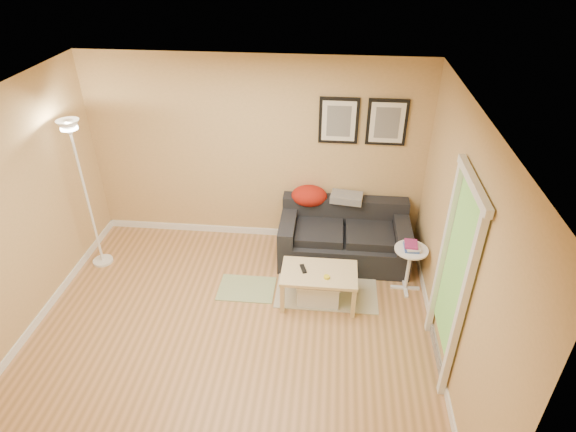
# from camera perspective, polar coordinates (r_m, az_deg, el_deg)

# --- Properties ---
(floor) EXTENTS (4.50, 4.50, 0.00)m
(floor) POSITION_cam_1_polar(r_m,az_deg,el_deg) (5.57, -6.70, -13.60)
(floor) COLOR tan
(floor) RESTS_ON ground
(ceiling) EXTENTS (4.50, 4.50, 0.00)m
(ceiling) POSITION_cam_1_polar(r_m,az_deg,el_deg) (4.15, -8.96, 12.50)
(ceiling) COLOR white
(ceiling) RESTS_ON wall_back
(wall_back) EXTENTS (4.50, 0.00, 4.50)m
(wall_back) POSITION_cam_1_polar(r_m,az_deg,el_deg) (6.45, -3.89, 7.53)
(wall_back) COLOR tan
(wall_back) RESTS_ON ground
(wall_front) EXTENTS (4.50, 0.00, 4.50)m
(wall_front) POSITION_cam_1_polar(r_m,az_deg,el_deg) (3.36, -15.46, -21.98)
(wall_front) COLOR tan
(wall_front) RESTS_ON ground
(wall_left) EXTENTS (0.00, 4.00, 4.00)m
(wall_left) POSITION_cam_1_polar(r_m,az_deg,el_deg) (5.66, -30.47, -0.89)
(wall_left) COLOR tan
(wall_left) RESTS_ON ground
(wall_right) EXTENTS (0.00, 4.00, 4.00)m
(wall_right) POSITION_cam_1_polar(r_m,az_deg,el_deg) (4.79, 19.66, -3.87)
(wall_right) COLOR tan
(wall_right) RESTS_ON ground
(baseboard_back) EXTENTS (4.50, 0.02, 0.10)m
(baseboard_back) POSITION_cam_1_polar(r_m,az_deg,el_deg) (7.05, -3.54, -1.80)
(baseboard_back) COLOR white
(baseboard_back) RESTS_ON ground
(baseboard_left) EXTENTS (0.02, 4.00, 0.10)m
(baseboard_left) POSITION_cam_1_polar(r_m,az_deg,el_deg) (6.34, -27.32, -10.45)
(baseboard_left) COLOR white
(baseboard_left) RESTS_ON ground
(baseboard_right) EXTENTS (0.02, 4.00, 0.10)m
(baseboard_right) POSITION_cam_1_polar(r_m,az_deg,el_deg) (5.58, 17.20, -14.37)
(baseboard_right) COLOR white
(baseboard_right) RESTS_ON ground
(sofa) EXTENTS (1.70, 0.90, 0.75)m
(sofa) POSITION_cam_1_polar(r_m,az_deg,el_deg) (6.42, 6.71, -2.25)
(sofa) COLOR black
(sofa) RESTS_ON ground
(red_throw) EXTENTS (0.48, 0.36, 0.28)m
(red_throw) POSITION_cam_1_polar(r_m,az_deg,el_deg) (6.48, 2.55, 2.43)
(red_throw) COLOR #AC250F
(red_throw) RESTS_ON sofa
(plaid_throw) EXTENTS (0.45, 0.32, 0.10)m
(plaid_throw) POSITION_cam_1_polar(r_m,az_deg,el_deg) (6.46, 7.01, 2.20)
(plaid_throw) COLOR tan
(plaid_throw) RESTS_ON sofa
(framed_print_left) EXTENTS (0.50, 0.04, 0.60)m
(framed_print_left) POSITION_cam_1_polar(r_m,az_deg,el_deg) (6.16, 6.07, 11.24)
(framed_print_left) COLOR black
(framed_print_left) RESTS_ON wall_back
(framed_print_right) EXTENTS (0.50, 0.04, 0.60)m
(framed_print_right) POSITION_cam_1_polar(r_m,az_deg,el_deg) (6.19, 11.73, 10.88)
(framed_print_right) COLOR black
(framed_print_right) RESTS_ON wall_back
(area_rug) EXTENTS (1.25, 0.85, 0.01)m
(area_rug) POSITION_cam_1_polar(r_m,az_deg,el_deg) (6.10, 4.63, -8.54)
(area_rug) COLOR beige
(area_rug) RESTS_ON ground
(green_runner) EXTENTS (0.70, 0.50, 0.01)m
(green_runner) POSITION_cam_1_polar(r_m,az_deg,el_deg) (6.09, -4.95, -8.61)
(green_runner) COLOR #668C4C
(green_runner) RESTS_ON ground
(coffee_table) EXTENTS (0.99, 0.74, 0.45)m
(coffee_table) POSITION_cam_1_polar(r_m,az_deg,el_deg) (5.78, 3.67, -8.39)
(coffee_table) COLOR #DFC388
(coffee_table) RESTS_ON ground
(remote_control) EXTENTS (0.10, 0.17, 0.02)m
(remote_control) POSITION_cam_1_polar(r_m,az_deg,el_deg) (5.66, 1.83, -6.30)
(remote_control) COLOR black
(remote_control) RESTS_ON coffee_table
(tape_roll) EXTENTS (0.07, 0.07, 0.03)m
(tape_roll) POSITION_cam_1_polar(r_m,az_deg,el_deg) (5.54, 4.64, -7.28)
(tape_roll) COLOR yellow
(tape_roll) RESTS_ON coffee_table
(storage_bin) EXTENTS (0.51, 0.37, 0.31)m
(storage_bin) POSITION_cam_1_polar(r_m,az_deg,el_deg) (5.83, 3.65, -8.77)
(storage_bin) COLOR white
(storage_bin) RESTS_ON ground
(side_table) EXTENTS (0.40, 0.40, 0.61)m
(side_table) POSITION_cam_1_polar(r_m,az_deg,el_deg) (6.07, 14.13, -6.18)
(side_table) COLOR white
(side_table) RESTS_ON ground
(book_stack) EXTENTS (0.17, 0.23, 0.07)m
(book_stack) POSITION_cam_1_polar(r_m,az_deg,el_deg) (5.88, 14.52, -3.45)
(book_stack) COLOR #35549F
(book_stack) RESTS_ON side_table
(floor_lamp) EXTENTS (0.26, 0.26, 2.02)m
(floor_lamp) POSITION_cam_1_polar(r_m,az_deg,el_deg) (6.49, -22.79, 1.70)
(floor_lamp) COLOR white
(floor_lamp) RESTS_ON ground
(doorway) EXTENTS (0.12, 1.01, 2.13)m
(doorway) POSITION_cam_1_polar(r_m,az_deg,el_deg) (4.82, 18.84, -7.54)
(doorway) COLOR white
(doorway) RESTS_ON ground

